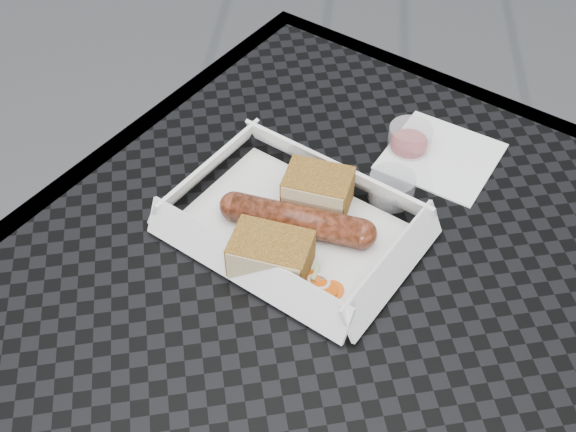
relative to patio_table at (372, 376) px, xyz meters
name	(u,v)px	position (x,y,z in m)	size (l,w,h in m)	color
patio_table	(372,376)	(0.00, 0.00, 0.00)	(0.80, 0.80, 0.74)	black
food_tray	(294,229)	(-0.14, 0.06, 0.08)	(0.22, 0.15, 0.00)	white
bratwurst	(297,220)	(-0.13, 0.06, 0.10)	(0.16, 0.08, 0.03)	maroon
bread_near	(318,191)	(-0.14, 0.10, 0.10)	(0.07, 0.05, 0.04)	olive
bread_far	(271,254)	(-0.13, 0.00, 0.10)	(0.08, 0.05, 0.04)	olive
veg_garnish	(320,287)	(-0.07, 0.01, 0.08)	(0.03, 0.03, 0.00)	#D54C09
napkin	(441,156)	(-0.07, 0.25, 0.08)	(0.12, 0.12, 0.00)	white
condiment_cup_sauce	(410,139)	(-0.10, 0.24, 0.09)	(0.05, 0.05, 0.03)	maroon
condiment_cup_empty	(392,187)	(-0.08, 0.16, 0.09)	(0.05, 0.05, 0.03)	silver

